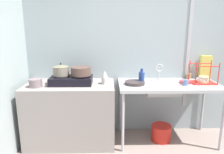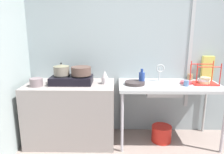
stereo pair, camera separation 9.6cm
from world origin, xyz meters
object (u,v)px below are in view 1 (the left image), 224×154
percolator (105,77)px  utensil_jar (188,76)px  faucet (159,69)px  cup_by_rack (186,83)px  pot_beside_stove (36,83)px  bottle_by_sink (142,77)px  pot_on_right_burner (81,71)px  stove (71,80)px  cereal_box (205,67)px  sink_basin (162,88)px  bucket_on_floor (161,133)px  dish_rack (203,80)px  frying_pan (135,83)px  small_bowl_on_drainboard (185,82)px  pot_on_left_burner (61,70)px

percolator → utensil_jar: size_ratio=0.80×
faucet → cup_by_rack: (0.29, -0.25, -0.13)m
pot_beside_stove → faucet: size_ratio=0.66×
percolator → bottle_by_sink: (0.50, 0.02, -0.01)m
pot_on_right_burner → faucet: 1.10m
bottle_by_sink → cup_by_rack: bearing=-11.2°
stove → bottle_by_sink: bottle_by_sink is taller
cereal_box → utensil_jar: cereal_box is taller
cup_by_rack → sink_basin: bearing=163.8°
faucet → pot_on_right_burner: bearing=-172.0°
pot_on_right_burner → bucket_on_floor: size_ratio=0.96×
stove → dish_rack: size_ratio=1.71×
frying_pan → bucket_on_floor: (0.40, 0.01, -0.75)m
small_bowl_on_drainboard → bucket_on_floor: bearing=-172.4°
sink_basin → small_bowl_on_drainboard: small_bowl_on_drainboard is taller
bottle_by_sink → sink_basin: bearing=-6.0°
percolator → dish_rack: dish_rack is taller
percolator → sink_basin: (0.78, -0.01, -0.16)m
pot_on_left_burner → sink_basin: (1.36, -0.01, -0.26)m
cereal_box → bucket_on_floor: cereal_box is taller
pot_beside_stove → sink_basin: size_ratio=0.36×
utensil_jar → pot_beside_stove: bearing=-169.3°
stove → utensil_jar: size_ratio=2.42×
pot_beside_stove → faucet: faucet is taller
cup_by_rack → small_bowl_on_drainboard: size_ratio=0.49×
pot_on_left_burner → sink_basin: bearing=-0.4°
cup_by_rack → pot_on_right_burner: bearing=176.2°
bucket_on_floor → frying_pan: bearing=-178.4°
pot_on_right_burner → utensil_jar: size_ratio=1.17×
percolator → sink_basin: size_ratio=0.40×
sink_basin → dish_rack: 0.58m
utensil_jar → sink_basin: bearing=-148.9°
bucket_on_floor → utensil_jar: bearing=33.2°
cereal_box → stove: bearing=-168.2°
sink_basin → cereal_box: (0.70, 0.28, 0.24)m
faucet → dish_rack: (0.57, -0.13, -0.12)m
bottle_by_sink → pot_beside_stove: bearing=-173.7°
pot_beside_stove → stove: bearing=17.1°
faucet → pot_beside_stove: bearing=-170.2°
small_bowl_on_drainboard → bucket_on_floor: size_ratio=0.54×
pot_on_left_burner → percolator: (0.58, 0.00, -0.11)m
sink_basin → small_bowl_on_drainboard: size_ratio=3.02×
small_bowl_on_drainboard → bottle_by_sink: 0.61m
stove → pot_on_right_burner: (0.13, 0.00, 0.12)m
sink_basin → faucet: size_ratio=1.84×
pot_on_left_burner → frying_pan: (0.98, -0.03, -0.17)m
pot_beside_stove → cup_by_rack: (1.95, 0.04, -0.02)m
stove → cereal_box: cereal_box is taller
faucet → dish_rack: bearing=-12.9°
percolator → dish_rack: size_ratio=0.57×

